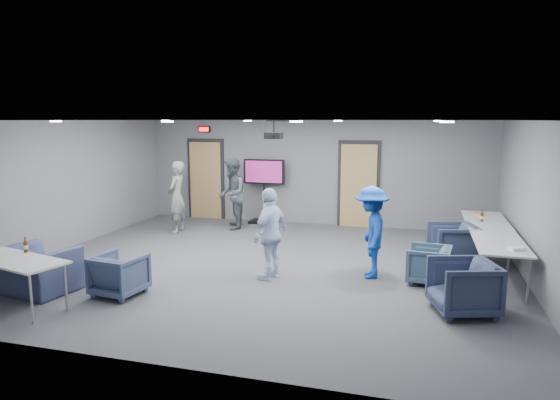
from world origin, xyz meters
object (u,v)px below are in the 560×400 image
(table_right_b, at_px, (499,244))
(person_d, at_px, (371,232))
(person_a, at_px, (177,197))
(chair_front_a, at_px, (119,275))
(bottle_right, at_px, (482,217))
(table_front_left, at_px, (14,262))
(projector, at_px, (274,135))
(person_c, at_px, (270,234))
(chair_front_b, at_px, (36,270))
(chair_right_c, at_px, (463,287))
(chair_right_a, at_px, (453,243))
(tv_stand, at_px, (264,187))
(table_right_a, at_px, (485,221))
(chair_right_b, at_px, (429,265))
(person_b, at_px, (232,194))
(bottle_front, at_px, (26,247))

(table_right_b, bearing_deg, person_d, 95.38)
(person_a, bearing_deg, chair_front_a, 12.03)
(table_right_b, xyz_separation_m, bottle_right, (-0.10, 1.65, 0.13))
(table_front_left, distance_m, projector, 5.05)
(person_c, distance_m, chair_front_b, 3.78)
(projector, bearing_deg, chair_right_c, -34.50)
(person_d, bearing_deg, chair_right_a, 123.64)
(table_right_b, xyz_separation_m, projector, (-4.12, 0.82, 1.72))
(table_right_b, bearing_deg, tv_stand, 54.75)
(person_c, bearing_deg, table_right_b, 117.32)
(chair_front_b, xyz_separation_m, bottle_right, (6.97, 4.09, 0.46))
(person_a, bearing_deg, chair_right_a, 77.71)
(person_d, bearing_deg, bottle_right, 123.97)
(chair_right_c, bearing_deg, chair_front_a, -100.18)
(person_a, xyz_separation_m, person_c, (3.23, -2.81, -0.07))
(person_a, bearing_deg, table_right_a, 84.89)
(person_a, xyz_separation_m, table_front_left, (0.05, -5.10, -0.18))
(chair_right_b, bearing_deg, person_a, -105.43)
(chair_right_c, bearing_deg, bottle_right, 152.50)
(person_c, xyz_separation_m, chair_right_b, (2.61, 0.49, -0.47))
(person_c, xyz_separation_m, table_right_a, (3.71, 2.65, -0.10))
(table_right_a, relative_size, tv_stand, 1.14)
(tv_stand, bearing_deg, person_a, -135.86)
(table_right_b, height_order, projector, projector)
(table_right_b, bearing_deg, person_c, 101.40)
(chair_front_b, bearing_deg, person_b, -94.34)
(table_right_a, distance_m, projector, 4.59)
(person_a, bearing_deg, chair_right_c, 56.63)
(chair_front_b, relative_size, table_front_left, 0.62)
(person_d, xyz_separation_m, table_front_left, (-4.81, -2.84, -0.12))
(person_c, relative_size, table_right_a, 0.82)
(table_front_left, xyz_separation_m, tv_stand, (1.64, 6.75, 0.28))
(chair_right_a, bearing_deg, person_c, -73.22)
(person_c, xyz_separation_m, chair_front_a, (-2.03, -1.43, -0.46))
(table_right_b, xyz_separation_m, table_front_left, (-6.89, -3.04, -0.01))
(bottle_front, distance_m, bottle_right, 8.14)
(chair_front_b, bearing_deg, bottle_front, 117.14)
(chair_right_b, distance_m, chair_front_b, 6.35)
(table_front_left, bearing_deg, person_d, 44.57)
(person_a, height_order, table_right_a, person_a)
(chair_right_b, bearing_deg, bottle_right, 158.68)
(chair_front_b, xyz_separation_m, bottle_front, (0.08, -0.26, 0.46))
(person_c, relative_size, bottle_front, 6.69)
(bottle_front, height_order, projector, projector)
(table_right_a, xyz_separation_m, bottle_front, (-6.98, -4.60, 0.13))
(chair_right_b, bearing_deg, bottle_front, -61.21)
(table_front_left, bearing_deg, table_right_a, 49.64)
(table_right_a, relative_size, table_right_b, 1.02)
(chair_right_a, relative_size, tv_stand, 0.50)
(person_d, relative_size, bottle_right, 6.64)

